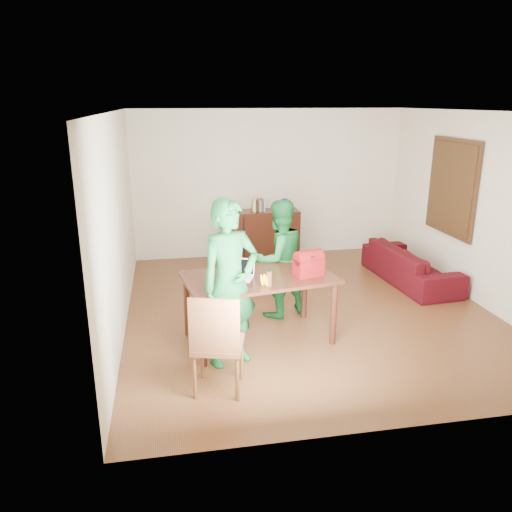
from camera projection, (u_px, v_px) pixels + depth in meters
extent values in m
cube|color=#472811|center=(307.00, 312.00, 7.09)|extent=(5.00, 5.50, 0.10)
cube|color=white|center=(314.00, 107.00, 6.25)|extent=(5.00, 5.50, 0.10)
cube|color=beige|center=(268.00, 184.00, 9.30)|extent=(5.00, 0.10, 2.70)
cube|color=beige|center=(407.00, 291.00, 4.04)|extent=(5.00, 0.10, 2.70)
cube|color=beige|center=(114.00, 224.00, 6.24)|extent=(0.10, 5.50, 2.70)
cube|color=beige|center=(483.00, 209.00, 7.10)|extent=(0.10, 5.50, 2.70)
cube|color=#3F2614|center=(452.00, 187.00, 7.69)|extent=(0.04, 1.28, 1.48)
cube|color=#523118|center=(450.00, 187.00, 7.68)|extent=(0.01, 1.18, 1.36)
cube|color=black|center=(261.00, 235.00, 9.26)|extent=(1.40, 0.45, 0.90)
cube|color=black|center=(234.00, 208.00, 9.02)|extent=(0.20, 0.14, 0.14)
cube|color=silver|center=(285.00, 206.00, 9.18)|extent=(0.24, 0.22, 0.14)
ellipsoid|color=#191BA2|center=(285.00, 200.00, 9.15)|extent=(0.14, 0.14, 0.07)
cube|color=black|center=(259.00, 278.00, 5.95)|extent=(1.90, 1.26, 0.04)
cylinder|color=black|center=(203.00, 334.00, 5.45)|extent=(0.08, 0.08, 0.79)
cylinder|color=black|center=(334.00, 314.00, 5.96)|extent=(0.08, 0.08, 0.79)
cylinder|color=black|center=(187.00, 306.00, 6.20)|extent=(0.08, 0.08, 0.79)
cylinder|color=black|center=(304.00, 290.00, 6.71)|extent=(0.08, 0.08, 0.79)
cube|color=brown|center=(218.00, 345.00, 4.98)|extent=(0.59, 0.58, 0.06)
cube|color=brown|center=(214.00, 326.00, 4.69)|extent=(0.48, 0.16, 0.56)
imported|color=#145E2A|center=(230.00, 284.00, 5.40)|extent=(0.80, 0.67, 1.87)
imported|color=#135923|center=(279.00, 259.00, 6.68)|extent=(0.94, 0.84, 1.60)
cube|color=white|center=(240.00, 278.00, 5.87)|extent=(0.35, 0.31, 0.02)
cube|color=black|center=(240.00, 269.00, 5.83)|extent=(0.30, 0.19, 0.19)
cylinder|color=#573214|center=(269.00, 278.00, 5.61)|extent=(0.08, 0.08, 0.20)
cube|color=#68060F|center=(308.00, 266.00, 5.93)|extent=(0.38, 0.28, 0.25)
imported|color=#3E0908|center=(410.00, 265.00, 8.08)|extent=(0.90, 2.01, 0.57)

